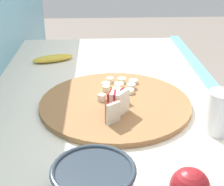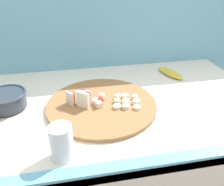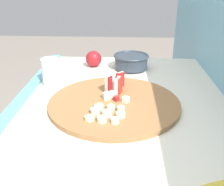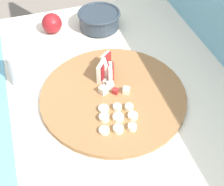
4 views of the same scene
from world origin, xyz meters
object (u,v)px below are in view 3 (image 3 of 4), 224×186
Objects in this scene: apple_wedge_fan at (115,83)px; whole_apple at (94,59)px; banana_slice_rows at (106,113)px; small_jar at (51,72)px; apple_dice_pile at (114,96)px; ceramic_bowl at (131,61)px; cutting_board at (114,103)px.

whole_apple is at bearing -160.08° from apple_wedge_fan.
whole_apple reaches higher than banana_slice_rows.
apple_wedge_fan is at bearing 73.33° from small_jar.
apple_wedge_fan is 1.06× the size of apple_dice_pile.
apple_dice_pile is 0.34m from ceramic_bowl.
banana_slice_rows is at bearing -6.55° from apple_wedge_fan.
apple_dice_pile is 0.79× the size of banana_slice_rows.
whole_apple is at bearing 150.25° from small_jar.
banana_slice_rows is 0.33m from small_jar.
whole_apple reaches higher than ceramic_bowl.
small_jar is at bearing -55.47° from ceramic_bowl.
apple_wedge_fan reaches higher than ceramic_bowl.
apple_dice_pile is 0.38m from whole_apple.
small_jar is at bearing -121.56° from cutting_board.
ceramic_bowl is at bearing 81.59° from whole_apple.
apple_dice_pile is at bearing 171.46° from banana_slice_rows.
banana_slice_rows is at bearing 10.85° from whole_apple.
small_jar is (-0.13, -0.24, 0.03)m from apple_dice_pile.
banana_slice_rows is 0.73× the size of ceramic_bowl.
small_jar is at bearing -106.67° from apple_wedge_fan.
cutting_board is 0.10m from banana_slice_rows.
apple_dice_pile is 0.11m from banana_slice_rows.
small_jar is (-0.15, -0.24, 0.05)m from cutting_board.
ceramic_bowl is 2.15× the size of whole_apple.
apple_wedge_fan is at bearing -11.71° from ceramic_bowl.
banana_slice_rows is (0.17, -0.02, -0.02)m from apple_wedge_fan.
small_jar is (-0.24, -0.22, 0.03)m from banana_slice_rows.
whole_apple reaches higher than cutting_board.
whole_apple is (-0.36, -0.11, 0.01)m from apple_dice_pile.
banana_slice_rows is at bearing -8.54° from apple_dice_pile.
apple_wedge_fan is 0.61× the size of ceramic_bowl.
apple_dice_pile is (-0.02, -0.00, 0.02)m from cutting_board.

